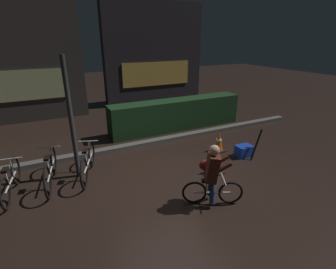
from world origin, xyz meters
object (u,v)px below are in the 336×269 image
object	(u,v)px
traffic_cone_far	(219,142)
cyclist	(212,174)
street_post	(71,120)
traffic_cone_near	(215,163)
blue_crate	(244,151)
closed_umbrella	(256,145)
parked_bike_leftmost	(11,181)
parked_bike_left_mid	(51,170)
parked_bike_center_left	(88,162)

from	to	relation	value
traffic_cone_far	cyclist	distance (m)	2.54
street_post	traffic_cone_near	world-z (taller)	street_post
traffic_cone_far	blue_crate	distance (m)	0.73
blue_crate	cyclist	world-z (taller)	cyclist
closed_umbrella	traffic_cone_near	bearing A→B (deg)	170.38
traffic_cone_near	traffic_cone_far	bearing A→B (deg)	49.36
parked_bike_leftmost	parked_bike_left_mid	world-z (taller)	parked_bike_left_mid
parked_bike_leftmost	parked_bike_center_left	bearing A→B (deg)	-78.68
parked_bike_center_left	blue_crate	size ratio (longest dim) A/B	3.65
blue_crate	parked_bike_center_left	bearing A→B (deg)	168.63
parked_bike_leftmost	blue_crate	distance (m)	5.61
cyclist	traffic_cone_near	bearing A→B (deg)	76.25
street_post	parked_bike_center_left	size ratio (longest dim) A/B	1.71
parked_bike_center_left	closed_umbrella	xyz separation A→B (m)	(4.17, -1.05, 0.04)
parked_bike_left_mid	traffic_cone_far	size ratio (longest dim) A/B	2.95
parked_bike_center_left	traffic_cone_far	distance (m)	3.59
parked_bike_leftmost	blue_crate	world-z (taller)	parked_bike_leftmost
parked_bike_leftmost	traffic_cone_near	distance (m)	4.44
street_post	traffic_cone_far	world-z (taller)	street_post
parked_bike_left_mid	closed_umbrella	bearing A→B (deg)	-92.07
parked_bike_center_left	street_post	bearing A→B (deg)	86.88
parked_bike_leftmost	street_post	bearing A→B (deg)	-74.12
parked_bike_left_mid	blue_crate	distance (m)	4.87
parked_bike_leftmost	cyclist	world-z (taller)	cyclist
parked_bike_left_mid	parked_bike_center_left	xyz separation A→B (m)	(0.80, 0.01, -0.00)
traffic_cone_far	cyclist	bearing A→B (deg)	-130.54
parked_bike_center_left	traffic_cone_near	bearing A→B (deg)	-94.14
street_post	closed_umbrella	xyz separation A→B (m)	(4.40, -1.15, -0.98)
traffic_cone_near	cyclist	xyz separation A→B (m)	(-0.79, -0.93, 0.36)
traffic_cone_near	cyclist	bearing A→B (deg)	-130.43
parked_bike_center_left	blue_crate	world-z (taller)	parked_bike_center_left
traffic_cone_near	blue_crate	size ratio (longest dim) A/B	1.25
parked_bike_left_mid	parked_bike_center_left	distance (m)	0.80
street_post	traffic_cone_far	bearing A→B (deg)	-4.78
traffic_cone_far	closed_umbrella	size ratio (longest dim) A/B	0.67
blue_crate	cyclist	size ratio (longest dim) A/B	0.35
street_post	parked_bike_leftmost	distance (m)	1.71
parked_bike_leftmost	closed_umbrella	world-z (taller)	closed_umbrella
traffic_cone_near	parked_bike_left_mid	bearing A→B (deg)	161.38
parked_bike_leftmost	traffic_cone_far	xyz separation A→B (m)	(5.14, -0.14, -0.05)
parked_bike_leftmost	parked_bike_left_mid	size ratio (longest dim) A/B	0.91
parked_bike_leftmost	traffic_cone_near	xyz separation A→B (m)	(4.30, -1.12, -0.06)
parked_bike_left_mid	parked_bike_center_left	bearing A→B (deg)	-79.33
parked_bike_center_left	cyclist	size ratio (longest dim) A/B	1.29
parked_bike_left_mid	cyclist	size ratio (longest dim) A/B	1.35
traffic_cone_far	cyclist	size ratio (longest dim) A/B	0.46
traffic_cone_far	cyclist	world-z (taller)	cyclist
street_post	parked_bike_center_left	distance (m)	1.05
parked_bike_left_mid	closed_umbrella	size ratio (longest dim) A/B	1.99
cyclist	closed_umbrella	world-z (taller)	cyclist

